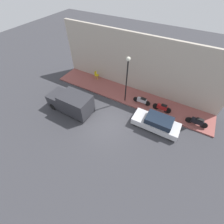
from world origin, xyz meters
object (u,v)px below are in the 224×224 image
motorcycle_black (197,122)px  delivery_van (71,102)px  scooter_silver (142,101)px  parked_car (157,123)px  motorcycle_red (162,107)px  streetlamp (127,72)px  cafe_chair (96,75)px

motorcycle_black → delivery_van: bearing=109.2°
scooter_silver → parked_car: bearing=-134.2°
motorcycle_red → streetlamp: (-0.38, 3.78, 2.90)m
parked_car → cafe_chair: 9.43m
scooter_silver → motorcycle_red: size_ratio=1.01×
parked_car → cafe_chair: parked_car is taller
scooter_silver → motorcycle_red: motorcycle_red is taller
scooter_silver → streetlamp: bearing=103.3°
delivery_van → cafe_chair: delivery_van is taller
motorcycle_red → streetlamp: size_ratio=0.37×
parked_car → delivery_van: (-1.93, 7.94, 0.41)m
motorcycle_black → streetlamp: (-0.16, 6.99, 2.90)m
cafe_chair → motorcycle_red: bearing=-100.0°
parked_car → streetlamp: size_ratio=0.84×
cafe_chair → streetlamp: bearing=-111.5°
parked_car → streetlamp: 5.15m
delivery_van → motorcycle_black: bearing=-70.8°
motorcycle_black → streetlamp: bearing=91.3°
delivery_van → streetlamp: 5.99m
motorcycle_black → cafe_chair: 11.92m
parked_car → motorcycle_red: parked_car is taller
motorcycle_red → cafe_chair: bearing=80.0°
motorcycle_red → cafe_chair: (1.51, 8.59, 0.09)m
delivery_van → motorcycle_black: delivery_van is taller
streetlamp → cafe_chair: size_ratio=5.08×
streetlamp → motorcycle_black: bearing=-88.7°
scooter_silver → cafe_chair: cafe_chair is taller
motorcycle_black → scooter_silver: bearing=87.4°
parked_car → scooter_silver: (2.14, 2.20, -0.07)m
scooter_silver → motorcycle_black: (-0.24, -5.29, 0.05)m
scooter_silver → streetlamp: size_ratio=0.38×
motorcycle_red → cafe_chair: 8.72m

